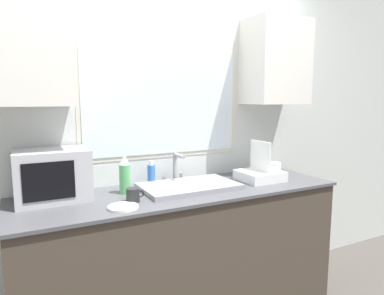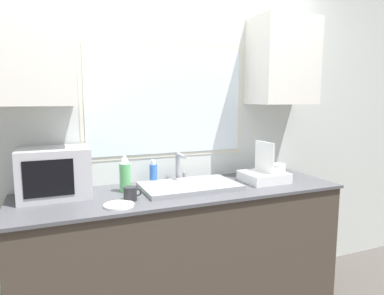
# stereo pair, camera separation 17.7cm
# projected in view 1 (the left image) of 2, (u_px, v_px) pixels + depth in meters

# --- Properties ---
(countertop) EXTENTS (2.12, 0.65, 0.93)m
(countertop) POSITION_uv_depth(u_px,v_px,m) (184.00, 256.00, 2.31)
(countertop) COLOR #42382D
(countertop) RESTS_ON ground_plane
(wall_back) EXTENTS (6.00, 0.38, 2.60)m
(wall_back) POSITION_uv_depth(u_px,v_px,m) (164.00, 117.00, 2.45)
(wall_back) COLOR silver
(wall_back) RESTS_ON ground_plane
(sink_basin) EXTENTS (0.63, 0.38, 0.03)m
(sink_basin) POSITION_uv_depth(u_px,v_px,m) (189.00, 186.00, 2.27)
(sink_basin) COLOR gray
(sink_basin) RESTS_ON countertop
(faucet) EXTENTS (0.08, 0.16, 0.21)m
(faucet) POSITION_uv_depth(u_px,v_px,m) (177.00, 165.00, 2.44)
(faucet) COLOR #99999E
(faucet) RESTS_ON countertop
(microwave) EXTENTS (0.41, 0.31, 0.30)m
(microwave) POSITION_uv_depth(u_px,v_px,m) (52.00, 175.00, 1.99)
(microwave) COLOR #B2B2B7
(microwave) RESTS_ON countertop
(dish_rack) EXTENTS (0.30, 0.27, 0.29)m
(dish_rack) POSITION_uv_depth(u_px,v_px,m) (261.00, 173.00, 2.49)
(dish_rack) COLOR white
(dish_rack) RESTS_ON countertop
(spray_bottle) EXTENTS (0.07, 0.07, 0.25)m
(spray_bottle) POSITION_uv_depth(u_px,v_px,m) (125.00, 175.00, 2.14)
(spray_bottle) COLOR #59B266
(spray_bottle) RESTS_ON countertop
(soap_bottle) EXTENTS (0.05, 0.05, 0.17)m
(soap_bottle) POSITION_uv_depth(u_px,v_px,m) (151.00, 174.00, 2.36)
(soap_bottle) COLOR blue
(soap_bottle) RESTS_ON countertop
(mug_near_sink) EXTENTS (0.11, 0.08, 0.08)m
(mug_near_sink) POSITION_uv_depth(u_px,v_px,m) (133.00, 195.00, 1.97)
(mug_near_sink) COLOR #262628
(mug_near_sink) RESTS_ON countertop
(small_plate) EXTENTS (0.17, 0.17, 0.01)m
(small_plate) POSITION_uv_depth(u_px,v_px,m) (123.00, 207.00, 1.86)
(small_plate) COLOR white
(small_plate) RESTS_ON countertop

